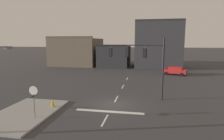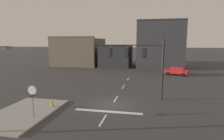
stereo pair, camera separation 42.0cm
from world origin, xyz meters
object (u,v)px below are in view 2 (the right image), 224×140
at_px(signal_mast_near_side, 141,58).
at_px(stop_sign, 32,94).
at_px(car_lot_nearside, 177,71).
at_px(fire_hydrant, 52,105).

bearing_deg(signal_mast_near_side, stop_sign, -137.40).
height_order(car_lot_nearside, fire_hydrant, car_lot_nearside).
relative_size(car_lot_nearside, fire_hydrant, 6.33).
xyz_separation_m(signal_mast_near_side, fire_hydrant, (-8.32, -5.19, -4.28)).
distance_m(signal_mast_near_side, stop_sign, 11.85).
height_order(stop_sign, car_lot_nearside, stop_sign).
bearing_deg(car_lot_nearside, signal_mast_near_side, -110.05).
relative_size(signal_mast_near_side, fire_hydrant, 9.73).
bearing_deg(signal_mast_near_side, car_lot_nearside, 69.95).
xyz_separation_m(car_lot_nearside, fire_hydrant, (-14.38, -21.80, -0.53)).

